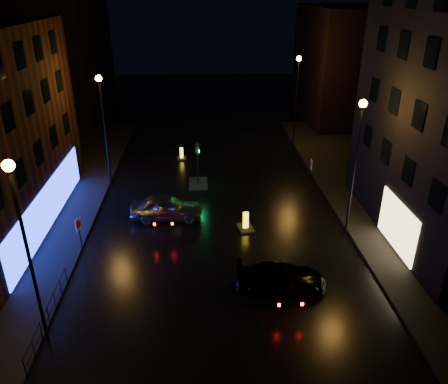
{
  "coord_description": "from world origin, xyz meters",
  "views": [
    {
      "loc": [
        -1.07,
        -16.7,
        13.89
      ],
      "look_at": [
        0.34,
        6.63,
        2.8
      ],
      "focal_mm": 35.0,
      "sensor_mm": 36.0,
      "label": 1
    }
  ],
  "objects_px": {
    "traffic_signal": "(198,179)",
    "road_sign_left": "(79,227)",
    "bollard_near": "(246,225)",
    "silver_hatchback": "(166,207)",
    "dark_sedan": "(281,277)",
    "bollard_far": "(182,156)",
    "road_sign_right": "(311,167)"
  },
  "relations": [
    {
      "from": "road_sign_right",
      "to": "silver_hatchback",
      "type": "bearing_deg",
      "value": 27.71
    },
    {
      "from": "traffic_signal",
      "to": "silver_hatchback",
      "type": "bearing_deg",
      "value": -111.74
    },
    {
      "from": "silver_hatchback",
      "to": "bollard_far",
      "type": "bearing_deg",
      "value": -1.8
    },
    {
      "from": "bollard_near",
      "to": "road_sign_right",
      "type": "bearing_deg",
      "value": 37.09
    },
    {
      "from": "bollard_near",
      "to": "road_sign_left",
      "type": "xyz_separation_m",
      "value": [
        -9.62,
        -2.13,
        1.42
      ]
    },
    {
      "from": "bollard_near",
      "to": "traffic_signal",
      "type": "bearing_deg",
      "value": 102.41
    },
    {
      "from": "bollard_near",
      "to": "dark_sedan",
      "type": "bearing_deg",
      "value": -89.69
    },
    {
      "from": "bollard_near",
      "to": "bollard_far",
      "type": "bearing_deg",
      "value": 98.7
    },
    {
      "from": "bollard_near",
      "to": "road_sign_right",
      "type": "distance_m",
      "value": 8.27
    },
    {
      "from": "traffic_signal",
      "to": "bollard_near",
      "type": "xyz_separation_m",
      "value": [
        2.93,
        -6.97,
        -0.25
      ]
    },
    {
      "from": "dark_sedan",
      "to": "bollard_near",
      "type": "relative_size",
      "value": 3.08
    },
    {
      "from": "dark_sedan",
      "to": "bollard_near",
      "type": "bearing_deg",
      "value": 15.05
    },
    {
      "from": "dark_sedan",
      "to": "silver_hatchback",
      "type": "bearing_deg",
      "value": 42.9
    },
    {
      "from": "bollard_far",
      "to": "silver_hatchback",
      "type": "bearing_deg",
      "value": -97.35
    },
    {
      "from": "silver_hatchback",
      "to": "dark_sedan",
      "type": "xyz_separation_m",
      "value": [
        6.16,
        -7.73,
        -0.13
      ]
    },
    {
      "from": "dark_sedan",
      "to": "bollard_far",
      "type": "relative_size",
      "value": 3.65
    },
    {
      "from": "dark_sedan",
      "to": "bollard_near",
      "type": "distance_m",
      "value": 6.14
    },
    {
      "from": "dark_sedan",
      "to": "bollard_near",
      "type": "xyz_separation_m",
      "value": [
        -1.13,
        6.02,
        -0.4
      ]
    },
    {
      "from": "bollard_far",
      "to": "bollard_near",
      "type": "bearing_deg",
      "value": -74.76
    },
    {
      "from": "bollard_near",
      "to": "bollard_far",
      "type": "relative_size",
      "value": 1.19
    },
    {
      "from": "silver_hatchback",
      "to": "dark_sedan",
      "type": "distance_m",
      "value": 9.89
    },
    {
      "from": "traffic_signal",
      "to": "road_sign_right",
      "type": "distance_m",
      "value": 8.57
    },
    {
      "from": "road_sign_right",
      "to": "traffic_signal",
      "type": "bearing_deg",
      "value": -1.01
    },
    {
      "from": "traffic_signal",
      "to": "road_sign_left",
      "type": "height_order",
      "value": "traffic_signal"
    },
    {
      "from": "silver_hatchback",
      "to": "road_sign_left",
      "type": "bearing_deg",
      "value": 131.61
    },
    {
      "from": "dark_sedan",
      "to": "road_sign_left",
      "type": "bearing_deg",
      "value": 74.5
    },
    {
      "from": "bollard_near",
      "to": "bollard_far",
      "type": "distance_m",
      "value": 13.33
    },
    {
      "from": "silver_hatchback",
      "to": "bollard_far",
      "type": "height_order",
      "value": "silver_hatchback"
    },
    {
      "from": "traffic_signal",
      "to": "road_sign_left",
      "type": "relative_size",
      "value": 1.55
    },
    {
      "from": "bollard_far",
      "to": "road_sign_right",
      "type": "bearing_deg",
      "value": -37.59
    },
    {
      "from": "dark_sedan",
      "to": "bollard_near",
      "type": "height_order",
      "value": "dark_sedan"
    },
    {
      "from": "silver_hatchback",
      "to": "bollard_near",
      "type": "relative_size",
      "value": 3.15
    }
  ]
}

